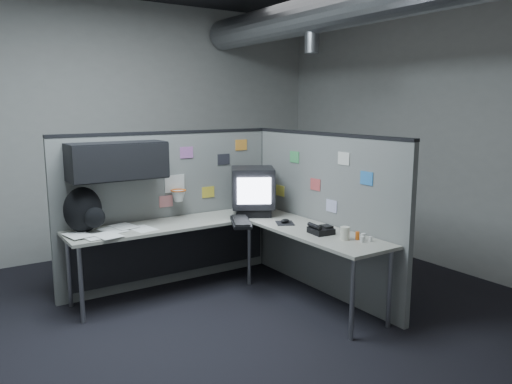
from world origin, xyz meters
TOP-DOWN VIEW (x-y plane):
  - room at (0.56, 0.00)m, footprint 5.62×5.62m
  - partition_back at (-0.25, 1.23)m, footprint 2.44×0.42m
  - partition_right at (1.10, 0.22)m, footprint 0.07×2.23m
  - desk at (0.15, 0.70)m, footprint 2.31×2.11m
  - monitor at (0.69, 0.89)m, footprint 0.60×0.60m
  - keyboard at (0.35, 0.58)m, footprint 0.38×0.53m
  - mouse at (0.72, 0.35)m, footprint 0.25×0.26m
  - phone at (0.76, -0.15)m, footprint 0.20×0.22m
  - bottles at (0.90, -0.54)m, footprint 0.11×0.14m
  - cup at (0.80, -0.43)m, footprint 0.09×0.09m
  - papers at (-0.85, 0.95)m, footprint 0.83×0.58m
  - backpack at (-1.04, 1.09)m, footprint 0.39×0.35m

SIDE VIEW (x-z plane):
  - desk at x=0.15m, z-range 0.25..0.98m
  - papers at x=-0.85m, z-range 0.73..0.75m
  - mouse at x=0.72m, z-range 0.72..0.77m
  - keyboard at x=0.35m, z-range 0.73..0.77m
  - bottles at x=0.90m, z-range 0.72..0.80m
  - phone at x=0.76m, z-range 0.72..0.81m
  - cup at x=0.80m, z-range 0.73..0.84m
  - partition_right at x=1.10m, z-range 0.00..1.63m
  - backpack at x=-1.04m, z-range 0.72..1.15m
  - monitor at x=0.69m, z-range 0.74..1.24m
  - partition_back at x=-0.25m, z-range 0.18..1.81m
  - room at x=0.56m, z-range 0.49..3.71m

